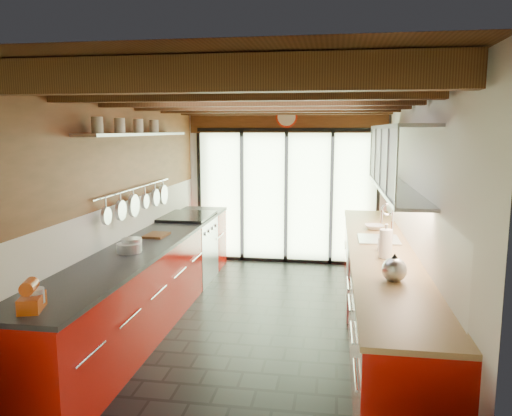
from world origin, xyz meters
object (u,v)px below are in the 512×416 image
Objects in this scene: kettle at (394,268)px; soap_bottle at (383,241)px; paper_towel at (386,244)px; stand_mixer at (32,298)px; bowl at (374,227)px.

kettle reaches higher than soap_bottle.
paper_towel is 0.30m from soap_bottle.
bowl is at bearing 52.01° from stand_mixer.
paper_towel reaches higher than soap_bottle.
kettle is at bearing -90.00° from soap_bottle.
bowl is at bearing 90.00° from paper_towel.
stand_mixer is 1.09× the size of kettle.
kettle is 0.75m from paper_towel.
stand_mixer is at bearing -127.99° from bowl.
kettle is 1.08× the size of bowl.
bowl is at bearing 90.00° from soap_bottle.
stand_mixer is 3.31m from soap_bottle.
kettle is 2.17m from bowl.
paper_towel is (0.00, 0.75, 0.03)m from kettle.
paper_towel is at bearing 35.70° from stand_mixer.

